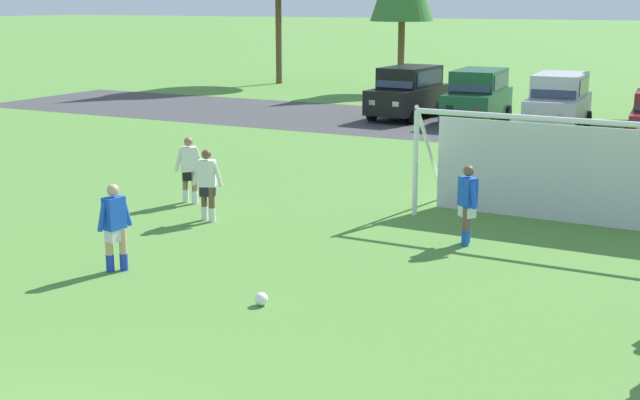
{
  "coord_description": "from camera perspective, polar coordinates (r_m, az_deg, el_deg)",
  "views": [
    {
      "loc": [
        6.61,
        -5.2,
        4.88
      ],
      "look_at": [
        -0.57,
        8.75,
        1.17
      ],
      "focal_mm": 47.54,
      "sensor_mm": 36.0,
      "label": 1
    }
  ],
  "objects": [
    {
      "name": "parked_car_slot_left",
      "position": [
        34.88,
        10.59,
        6.9
      ],
      "size": [
        2.35,
        4.71,
        2.16
      ],
      "color": "#194C2D",
      "rests_on": "ground"
    },
    {
      "name": "parked_car_slot_center_left",
      "position": [
        33.62,
        15.77,
        6.4
      ],
      "size": [
        2.32,
        4.69,
        2.16
      ],
      "color": "#B2B2BC",
      "rests_on": "ground"
    },
    {
      "name": "ground_plane",
      "position": [
        21.81,
        8.87,
        0.23
      ],
      "size": [
        400.0,
        400.0,
        0.0
      ],
      "primitive_type": "plane",
      "color": "#518438"
    },
    {
      "name": "player_defender_far",
      "position": [
        15.92,
        -13.64,
        -1.83
      ],
      "size": [
        0.33,
        0.72,
        1.64
      ],
      "color": "tan",
      "rests_on": "ground"
    },
    {
      "name": "parked_car_slot_far_left",
      "position": [
        36.02,
        5.97,
        7.26
      ],
      "size": [
        2.32,
        4.69,
        2.16
      ],
      "color": "black",
      "rests_on": "ground"
    },
    {
      "name": "soccer_ball",
      "position": [
        13.98,
        -3.97,
        -6.67
      ],
      "size": [
        0.22,
        0.22,
        0.22
      ],
      "color": "white",
      "rests_on": "ground"
    },
    {
      "name": "soccer_goal",
      "position": [
        19.32,
        17.47,
        2.0
      ],
      "size": [
        7.45,
        2.06,
        2.57
      ],
      "color": "white",
      "rests_on": "ground"
    },
    {
      "name": "player_winger_left",
      "position": [
        17.43,
        9.88,
        -0.34
      ],
      "size": [
        0.58,
        0.59,
        1.64
      ],
      "color": "brown",
      "rests_on": "ground"
    },
    {
      "name": "player_trailing_back",
      "position": [
        20.94,
        -8.78,
        2.0
      ],
      "size": [
        0.64,
        0.51,
        1.64
      ],
      "color": "#936B4C",
      "rests_on": "ground"
    },
    {
      "name": "parking_lot_strip",
      "position": [
        33.28,
        15.51,
        4.42
      ],
      "size": [
        52.0,
        8.4,
        0.01
      ],
      "primitive_type": "cube",
      "color": "#3D3D3F",
      "rests_on": "ground"
    },
    {
      "name": "player_midfield_center",
      "position": [
        19.17,
        -7.59,
        0.99
      ],
      "size": [
        0.74,
        0.37,
        1.64
      ],
      "color": "brown",
      "rests_on": "ground"
    }
  ]
}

